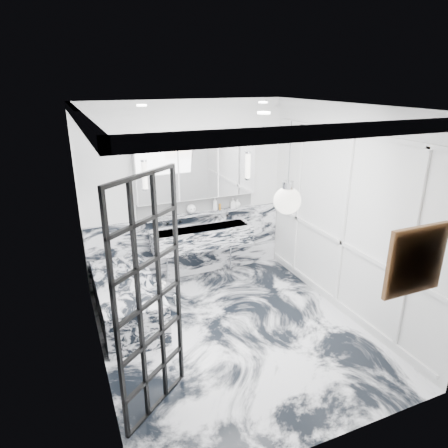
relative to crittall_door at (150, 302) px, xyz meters
name	(u,v)px	position (x,y,z in m)	size (l,w,h in m)	color
floor	(234,333)	(1.20, 0.77, -1.17)	(3.60, 3.60, 0.00)	white
ceiling	(236,107)	(1.20, 0.77, 1.63)	(3.60, 3.60, 0.00)	white
wall_back	(187,193)	(1.20, 2.57, 0.23)	(3.60, 3.60, 0.00)	white
wall_front	(332,309)	(1.20, -1.03, 0.23)	(3.60, 3.60, 0.00)	white
wall_left	(92,254)	(-0.40, 0.77, 0.23)	(3.60, 3.60, 0.00)	white
wall_right	(346,214)	(2.80, 0.77, 0.23)	(3.60, 3.60, 0.00)	white
marble_clad_back	(189,246)	(1.20, 2.55, -0.65)	(3.18, 0.05, 1.05)	white
marble_clad_left	(94,259)	(-0.39, 0.77, 0.17)	(0.02, 3.56, 2.68)	white
panel_molding	(344,222)	(2.78, 0.77, 0.13)	(0.03, 3.40, 2.30)	white
soap_bottle_a	(215,204)	(1.63, 2.48, 0.03)	(0.08, 0.08, 0.22)	#8C5919
soap_bottle_b	(233,203)	(1.94, 2.48, 0.00)	(0.08, 0.08, 0.17)	#4C4C51
soap_bottle_c	(237,203)	(2.02, 2.48, -0.01)	(0.11, 0.11, 0.14)	silver
face_pot	(191,209)	(1.23, 2.48, -0.01)	(0.15, 0.15, 0.15)	white
amber_bottle	(220,207)	(1.72, 2.48, -0.03)	(0.04, 0.04, 0.10)	#8C5919
flower_vase	(161,295)	(0.34, 1.06, -0.56)	(0.08, 0.08, 0.12)	silver
crittall_door	(150,302)	(0.00, 0.00, 0.00)	(0.88, 0.04, 2.34)	black
artwork	(416,260)	(2.06, -0.99, 0.47)	(0.52, 0.05, 0.52)	gold
pendant_light	(287,201)	(1.20, -0.30, 0.90)	(0.24, 0.24, 0.24)	white
trough_sink	(202,237)	(1.35, 2.33, -0.44)	(1.60, 0.45, 0.30)	silver
ledge	(198,214)	(1.35, 2.49, -0.10)	(1.90, 0.14, 0.04)	silver
subway_tile	(197,204)	(1.35, 2.56, 0.03)	(1.90, 0.03, 0.23)	white
mirror_cabinet	(197,167)	(1.35, 2.50, 0.65)	(1.90, 0.16, 1.00)	white
sconce_left	(145,175)	(0.53, 2.40, 0.61)	(0.07, 0.07, 0.40)	white
sconce_right	(248,166)	(2.17, 2.40, 0.61)	(0.07, 0.07, 0.40)	white
bathtub	(127,300)	(0.02, 1.67, -0.90)	(0.75, 1.65, 0.55)	silver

